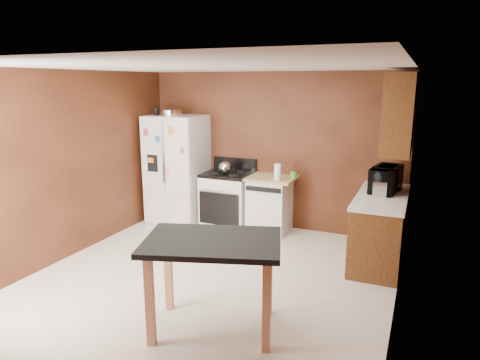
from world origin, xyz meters
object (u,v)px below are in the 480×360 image
Objects in this scene: kettle at (225,168)px; gas_range at (228,199)px; paper_towel at (278,172)px; pen_cup at (156,111)px; green_canister at (294,175)px; roasting_pan at (171,112)px; island at (213,253)px; toaster at (380,188)px; microwave at (386,180)px; dishwasher at (270,204)px; refrigerator at (177,169)px.

gas_range is at bearing 82.60° from kettle.
pen_cup is at bearing 179.11° from paper_towel.
green_canister is 0.10× the size of gas_range.
green_canister is (2.07, 0.13, -0.90)m from roasting_pan.
pen_cup is 1.88m from gas_range.
paper_towel is at bearing -8.54° from gas_range.
island is (0.26, -2.67, -0.24)m from paper_towel.
pen_cup is 0.45× the size of toaster.
kettle is at bearing 0.95° from pen_cup.
pen_cup is at bearing 169.73° from toaster.
microwave is 0.39× the size of island.
island is at bearing -81.31° from dishwasher.
roasting_pan is 3.62m from island.
pen_cup reaches higher than gas_range.
paper_towel is 0.14× the size of refrigerator.
toaster is (1.51, -0.35, -0.01)m from paper_towel.
roasting_pan is 1.57× the size of paper_towel.
refrigerator is 1.69m from dishwasher.
toaster is 0.22m from microwave.
refrigerator reaches higher than dishwasher.
green_canister is 1.42m from toaster.
roasting_pan is 3.53m from microwave.
green_canister is 0.39× the size of toaster.
pen_cup reaches higher than roasting_pan.
microwave is (1.56, -0.14, 0.05)m from paper_towel.
pen_cup reaches higher than kettle.
pen_cup is at bearing -177.27° from roasting_pan.
pen_cup is 0.14× the size of dishwasher.
roasting_pan is at bearing 2.73° from pen_cup.
kettle is 1.11m from green_canister.
kettle is at bearing 0.45° from roasting_pan.
paper_towel is at bearing -3.42° from kettle.
microwave reaches higher than gas_range.
toaster is 2.65m from island.
pen_cup reaches higher than green_canister.
roasting_pan is 2.05m from paper_towel.
paper_towel reaches higher than kettle.
dishwasher is (0.72, 0.02, -0.01)m from gas_range.
green_canister is 0.12× the size of dishwasher.
dishwasher is at bearing 91.37° from microwave.
refrigerator reaches higher than microwave.
green_canister is 0.62m from dishwasher.
toaster reaches higher than green_canister.
green_canister is 0.06× the size of refrigerator.
green_canister is 2.01m from refrigerator.
paper_towel is 0.22× the size of gas_range.
paper_towel is 0.28m from green_canister.
toaster and gas_range have the same top height.
refrigerator reaches higher than toaster.
green_canister is 0.07× the size of island.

